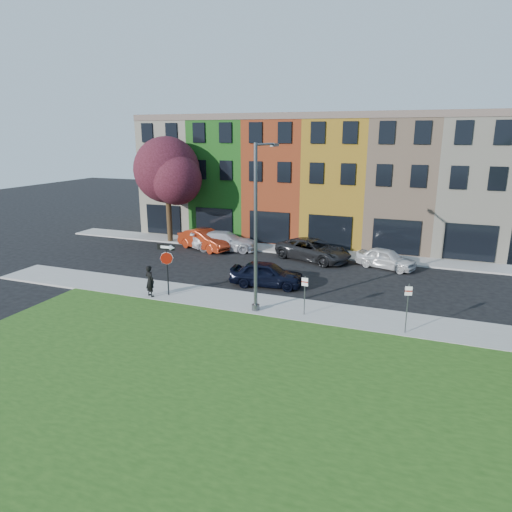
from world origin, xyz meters
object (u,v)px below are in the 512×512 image
at_px(sedan_near, 267,274).
at_px(street_lamp, 257,229).
at_px(stop_sign, 167,259).
at_px(man, 150,281).

height_order(sedan_near, street_lamp, street_lamp).
bearing_deg(sedan_near, street_lamp, -172.86).
bearing_deg(stop_sign, street_lamp, -5.39).
xyz_separation_m(man, sedan_near, (5.36, 4.33, -0.25)).
bearing_deg(man, stop_sign, -128.82).
distance_m(sedan_near, street_lamp, 5.44).
bearing_deg(stop_sign, sedan_near, 36.57).
distance_m(man, sedan_near, 6.89).
relative_size(sedan_near, street_lamp, 0.55).
relative_size(stop_sign, street_lamp, 0.35).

